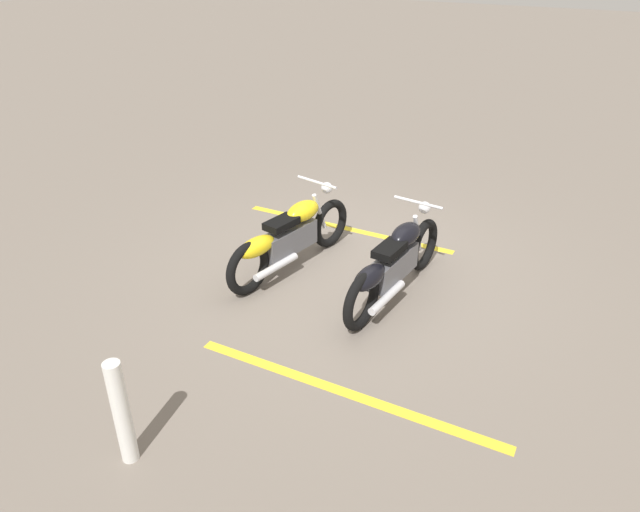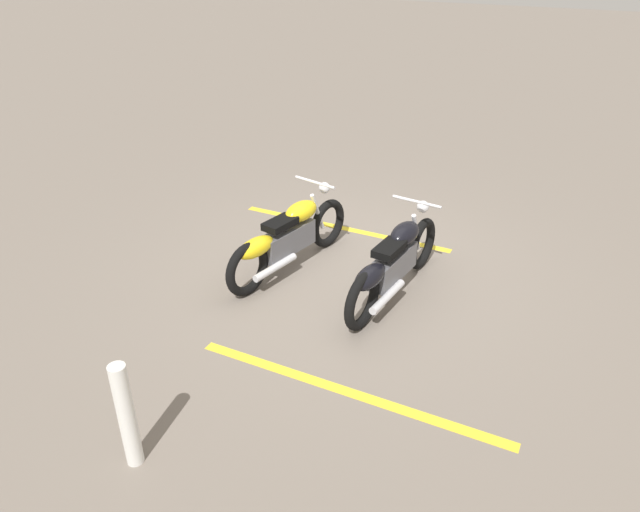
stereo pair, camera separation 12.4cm
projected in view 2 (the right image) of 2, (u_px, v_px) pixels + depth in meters
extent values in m
plane|color=slate|center=(349.00, 269.00, 7.69)|extent=(60.00, 60.00, 0.00)
torus|color=black|center=(328.00, 223.00, 8.09)|extent=(0.68, 0.26, 0.67)
torus|color=black|center=(247.00, 269.00, 7.02)|extent=(0.68, 0.26, 0.67)
cube|color=#59595E|center=(288.00, 240.00, 7.48)|extent=(0.87, 0.41, 0.32)
ellipsoid|color=yellow|center=(301.00, 211.00, 7.52)|extent=(0.57, 0.39, 0.24)
ellipsoid|color=yellow|center=(256.00, 247.00, 7.02)|extent=(0.60, 0.36, 0.22)
cube|color=black|center=(280.00, 224.00, 7.25)|extent=(0.48, 0.34, 0.09)
cylinder|color=silver|center=(317.00, 211.00, 7.81)|extent=(0.27, 0.12, 0.56)
cylinder|color=silver|center=(315.00, 182.00, 7.57)|extent=(0.18, 0.61, 0.04)
sphere|color=silver|center=(324.00, 188.00, 7.77)|extent=(0.15, 0.15, 0.15)
cylinder|color=silver|center=(275.00, 267.00, 7.21)|extent=(0.70, 0.25, 0.09)
torus|color=black|center=(422.00, 244.00, 7.58)|extent=(0.68, 0.20, 0.67)
torus|color=black|center=(362.00, 301.00, 6.43)|extent=(0.68, 0.20, 0.67)
cube|color=#59595E|center=(393.00, 265.00, 6.92)|extent=(0.86, 0.33, 0.32)
ellipsoid|color=black|center=(405.00, 234.00, 6.98)|extent=(0.55, 0.35, 0.24)
ellipsoid|color=black|center=(370.00, 277.00, 6.44)|extent=(0.59, 0.32, 0.22)
cube|color=black|center=(389.00, 249.00, 6.69)|extent=(0.47, 0.30, 0.09)
cylinder|color=silver|center=(416.00, 232.00, 7.28)|extent=(0.27, 0.09, 0.56)
cylinder|color=silver|center=(417.00, 202.00, 7.04)|extent=(0.12, 0.62, 0.04)
sphere|color=silver|center=(423.00, 207.00, 7.25)|extent=(0.15, 0.15, 0.15)
cylinder|color=silver|center=(387.00, 296.00, 6.64)|extent=(0.71, 0.19, 0.09)
cylinder|color=white|center=(127.00, 416.00, 4.70)|extent=(0.14, 0.14, 1.00)
cube|color=yellow|center=(343.00, 228.00, 8.71)|extent=(0.21, 3.20, 0.01)
cube|color=yellow|center=(347.00, 391.00, 5.67)|extent=(0.21, 3.20, 0.01)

